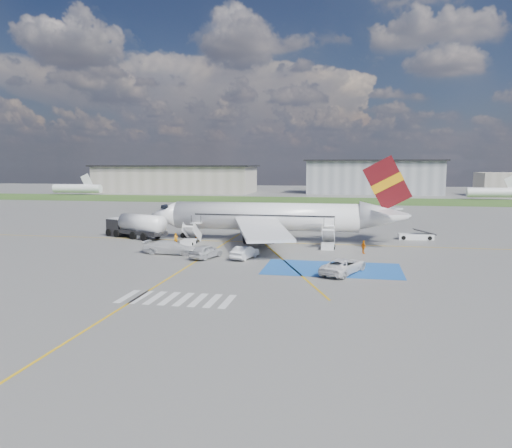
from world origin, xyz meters
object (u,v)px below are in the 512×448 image
Objects in this scene: van_white_a at (344,263)px; van_white_b at (171,246)px; car_silver_a at (206,251)px; airliner at (276,217)px; belt_loader at (416,237)px; gpu_cart at (144,234)px; fuel_tanker at (136,228)px; car_silver_b at (245,252)px.

van_white_a is 1.02× the size of van_white_b.
car_silver_a is 16.48m from van_white_a.
belt_loader is (19.58, 4.92, -3.00)m from airliner.
airliner is at bearing -6.97° from gpu_cart.
car_silver_b is at bearing -9.36° from fuel_tanker.
gpu_cart is 18.18m from car_silver_a.
belt_loader is (38.55, 6.86, -0.32)m from gpu_cart.
gpu_cart reaches higher than car_silver_b.
fuel_tanker is 2.34× the size of car_silver_b.
car_silver_a is (13.01, -12.70, 0.09)m from gpu_cart.
belt_loader is 35.21m from van_white_b.
airliner reaches higher than gpu_cart.
airliner is 20.55m from fuel_tanker.
airliner is 16.02m from car_silver_a.
airliner is at bearing -41.50° from van_white_a.
car_silver_b is 12.57m from van_white_a.
van_white_a is (30.11, -18.54, -0.48)m from fuel_tanker.
belt_loader is 1.13× the size of car_silver_a.
belt_loader is at bearing 14.11° from airliner.
gpu_cart is 0.39× the size of van_white_a.
fuel_tanker is 1.78m from gpu_cart.
car_silver_b is (17.44, -12.20, 0.03)m from gpu_cart.
fuel_tanker reaches higher than van_white_a.
van_white_a is at bearing -178.43° from car_silver_a.
van_white_b is at bearing -25.42° from fuel_tanker.
car_silver_a is at bearing 21.43° from car_silver_b.
van_white_b is at bearing -153.70° from belt_loader.
car_silver_b is at bearing -4.40° from van_white_a.
gpu_cart is 13.65m from van_white_b.
car_silver_b is at bearing -96.15° from airliner.
van_white_a is (-9.89, -24.74, 0.62)m from belt_loader.
airliner is 6.94× the size of belt_loader.
gpu_cart is 0.40× the size of van_white_b.
van_white_b is (-20.49, 6.95, 0.02)m from van_white_a.
car_silver_b is (-1.52, -14.14, -2.65)m from airliner.
car_silver_a reaches higher than gpu_cart.
airliner is 19.26m from gpu_cart.
van_white_b is at bearing 7.15° from car_silver_b.
belt_loader is 32.17m from car_silver_a.
fuel_tanker is at bearing -19.29° from car_silver_b.
gpu_cart is at bearing -20.01° from car_silver_b.
car_silver_a is (-5.96, -14.64, -2.60)m from airliner.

